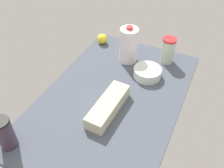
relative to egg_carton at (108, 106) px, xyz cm
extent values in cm
cube|color=#464D59|center=(10.49, 2.75, -5.17)|extent=(120.00, 76.00, 3.00)
cube|color=beige|center=(0.00, 0.00, 0.00)|extent=(33.55, 11.45, 7.34)
cylinder|color=beige|center=(57.19, -15.50, 4.47)|extent=(8.70, 8.70, 16.27)
cylinder|color=red|center=(57.19, -15.50, 13.30)|extent=(8.96, 8.96, 1.40)
cylinder|color=white|center=(47.31, 8.34, 8.20)|extent=(11.92, 11.92, 23.75)
cylinder|color=red|center=(47.31, 8.34, 20.98)|extent=(4.17, 4.17, 1.80)
cylinder|color=#3F3143|center=(-39.70, 32.84, 4.36)|extent=(8.01, 8.01, 16.07)
cylinder|color=black|center=(-39.70, 32.84, 13.10)|extent=(8.25, 8.25, 1.40)
cylinder|color=silver|center=(36.76, -9.11, -0.73)|extent=(17.26, 17.26, 5.88)
sphere|color=yellow|center=(58.86, 33.84, -0.01)|extent=(7.33, 7.33, 7.33)
camera|label=1|loc=(-81.37, -41.20, 97.52)|focal=40.00mm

